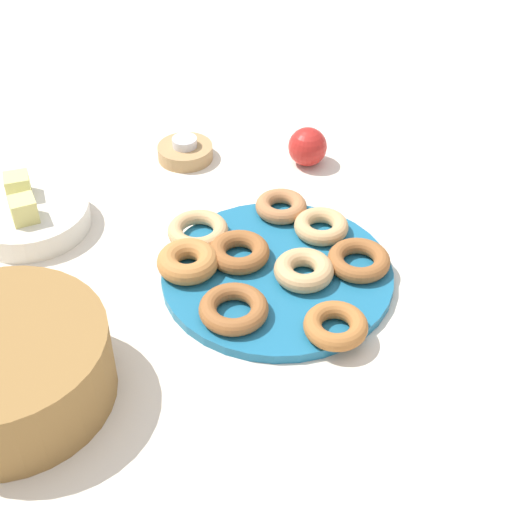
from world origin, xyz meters
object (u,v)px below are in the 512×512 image
at_px(donut_0, 359,260).
at_px(candle_holder, 185,152).
at_px(fruit_bowl, 30,217).
at_px(melon_chunk_left, 24,209).
at_px(donut_3, 234,309).
at_px(donut_2, 336,326).
at_px(melon_chunk_right, 18,186).
at_px(donut_8, 188,261).
at_px(donut_1, 281,206).
at_px(donut_5, 304,270).
at_px(donut_7, 321,226).
at_px(donut_4, 198,231).
at_px(donut_6, 239,252).
at_px(basket, 4,367).
at_px(apple, 308,147).
at_px(tealight, 185,142).
at_px(donut_plate, 277,274).

distance_m(donut_0, candle_holder, 0.40).
xyz_separation_m(fruit_bowl, melon_chunk_left, (-0.03, 0.00, 0.04)).
xyz_separation_m(donut_3, candle_holder, (0.41, 0.03, -0.01)).
distance_m(donut_0, donut_2, 0.14).
distance_m(melon_chunk_left, melon_chunk_right, 0.06).
distance_m(donut_8, fruit_bowl, 0.27).
bearing_deg(donut_1, fruit_bowl, 83.83).
distance_m(donut_2, donut_5, 0.11).
distance_m(donut_1, candle_holder, 0.24).
relative_size(donut_1, candle_holder, 0.83).
bearing_deg(donut_3, donut_7, -44.23).
height_order(donut_0, donut_4, same).
bearing_deg(donut_6, basket, 122.53).
height_order(donut_3, donut_6, donut_6).
xyz_separation_m(basket, apple, (0.44, -0.45, -0.01)).
bearing_deg(tealight, donut_5, -158.93).
bearing_deg(donut_5, fruit_bowl, 63.09).
height_order(donut_5, donut_7, donut_5).
relative_size(donut_2, donut_4, 0.93).
height_order(donut_1, melon_chunk_right, melon_chunk_right).
bearing_deg(candle_holder, donut_3, -175.78).
bearing_deg(donut_4, donut_8, 163.97).
distance_m(donut_6, basket, 0.36).
distance_m(donut_4, melon_chunk_right, 0.28).
bearing_deg(apple, basket, 134.43).
bearing_deg(melon_chunk_left, candle_holder, -52.85).
relative_size(donut_1, tealight, 1.86).
bearing_deg(donut_2, donut_1, 5.00).
xyz_separation_m(donut_1, donut_5, (-0.15, -0.00, 0.00)).
height_order(donut_7, candle_holder, donut_7).
distance_m(donut_1, apple, 0.17).
relative_size(melon_chunk_left, apple, 0.55).
height_order(donut_0, donut_8, donut_8).
relative_size(donut_3, donut_8, 1.06).
bearing_deg(donut_2, donut_4, 34.64).
height_order(tealight, melon_chunk_right, melon_chunk_right).
height_order(donut_6, donut_7, donut_6).
bearing_deg(basket, donut_5, -70.16).
height_order(donut_3, donut_7, same).
xyz_separation_m(fruit_bowl, apple, (0.11, -0.45, 0.01)).
xyz_separation_m(donut_plate, donut_1, (0.13, -0.03, 0.02)).
relative_size(donut_2, donut_8, 0.96).
distance_m(tealight, apple, 0.21).
relative_size(donut_8, tealight, 2.05).
bearing_deg(donut_4, basket, 135.39).
xyz_separation_m(donut_3, donut_7, (0.15, -0.15, 0.00)).
xyz_separation_m(donut_5, basket, (-0.14, 0.38, 0.02)).
bearing_deg(melon_chunk_right, tealight, -64.48).
distance_m(donut_6, melon_chunk_right, 0.36).
height_order(donut_6, basket, basket).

